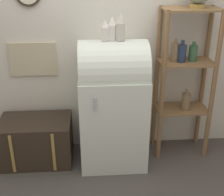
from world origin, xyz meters
name	(u,v)px	position (x,y,z in m)	size (l,w,h in m)	color
ground_plane	(114,170)	(0.00, 0.00, 0.00)	(12.00, 12.00, 0.00)	#4C4742
wall_back	(110,34)	(-0.01, 0.57, 1.35)	(7.00, 0.09, 2.70)	silver
refrigerator	(113,102)	(0.00, 0.23, 0.71)	(0.70, 0.67, 1.36)	silver
suitcase_trunk	(37,140)	(-0.85, 0.26, 0.25)	(0.77, 0.51, 0.49)	#33281E
shelf_unit	(185,75)	(0.78, 0.35, 0.95)	(0.59, 0.36, 1.64)	olive
vase_left	(105,31)	(-0.08, 0.23, 1.46)	(0.08, 0.08, 0.20)	white
vase_center	(112,29)	(-0.01, 0.24, 1.47)	(0.08, 0.08, 0.23)	white
vase_right	(121,28)	(0.07, 0.23, 1.48)	(0.09, 0.09, 0.26)	beige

